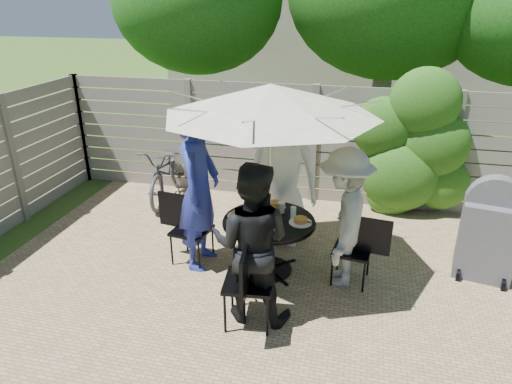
% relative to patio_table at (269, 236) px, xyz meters
% --- Properties ---
extents(backyard_envelope, '(60.00, 60.00, 5.00)m').
position_rel_patio_table_xyz_m(backyard_envelope, '(0.33, 9.48, 2.13)').
color(backyard_envelope, '#37561B').
rests_on(backyard_envelope, ground).
extents(patio_table, '(1.05, 1.05, 0.69)m').
position_rel_patio_table_xyz_m(patio_table, '(0.00, 0.00, 0.00)').
color(patio_table, black).
rests_on(patio_table, ground).
extents(umbrella, '(2.29, 2.29, 2.22)m').
position_rel_patio_table_xyz_m(umbrella, '(0.00, 0.00, 1.58)').
color(umbrella, silver).
rests_on(umbrella, ground).
extents(chair_back, '(0.46, 0.63, 0.85)m').
position_rel_patio_table_xyz_m(chair_back, '(-0.00, 0.96, -0.22)').
color(chair_back, black).
rests_on(chair_back, ground).
extents(person_back, '(0.92, 0.60, 1.88)m').
position_rel_patio_table_xyz_m(person_back, '(0.00, 0.83, 0.46)').
color(person_back, white).
rests_on(person_back, ground).
extents(chair_left, '(0.66, 0.48, 0.88)m').
position_rel_patio_table_xyz_m(chair_left, '(-0.96, 0.00, -0.21)').
color(chair_left, black).
rests_on(chair_left, ground).
extents(person_left, '(0.46, 0.71, 1.94)m').
position_rel_patio_table_xyz_m(person_left, '(-0.83, 0.00, 0.49)').
color(person_left, navy).
rests_on(person_left, ground).
extents(chair_front, '(0.52, 0.73, 0.98)m').
position_rel_patio_table_xyz_m(chair_front, '(0.00, -0.97, -0.18)').
color(chair_front, black).
rests_on(chair_front, ground).
extents(person_front, '(0.81, 0.63, 1.67)m').
position_rel_patio_table_xyz_m(person_front, '(-0.00, -0.83, 0.35)').
color(person_front, black).
rests_on(person_front, ground).
extents(chair_right, '(0.63, 0.46, 0.84)m').
position_rel_patio_table_xyz_m(chair_right, '(0.96, -0.00, -0.23)').
color(chair_right, black).
rests_on(chair_right, ground).
extents(person_right, '(0.59, 1.03, 1.60)m').
position_rel_patio_table_xyz_m(person_right, '(0.83, -0.00, 0.32)').
color(person_right, '#A3A39E').
rests_on(person_right, ground).
extents(plate_back, '(0.26, 0.26, 0.06)m').
position_rel_patio_table_xyz_m(plate_back, '(0.00, 0.36, 0.23)').
color(plate_back, white).
rests_on(plate_back, patio_table).
extents(plate_left, '(0.26, 0.26, 0.06)m').
position_rel_patio_table_xyz_m(plate_left, '(-0.36, 0.00, 0.23)').
color(plate_left, white).
rests_on(plate_left, patio_table).
extents(plate_front, '(0.26, 0.26, 0.06)m').
position_rel_patio_table_xyz_m(plate_front, '(-0.00, -0.36, 0.23)').
color(plate_front, white).
rests_on(plate_front, patio_table).
extents(plate_right, '(0.26, 0.26, 0.06)m').
position_rel_patio_table_xyz_m(plate_right, '(0.36, -0.00, 0.23)').
color(plate_right, white).
rests_on(plate_right, patio_table).
extents(glass_back, '(0.07, 0.07, 0.14)m').
position_rel_patio_table_xyz_m(glass_back, '(-0.10, 0.26, 0.28)').
color(glass_back, silver).
rests_on(glass_back, patio_table).
extents(glass_left, '(0.07, 0.07, 0.14)m').
position_rel_patio_table_xyz_m(glass_left, '(-0.26, -0.10, 0.28)').
color(glass_left, silver).
rests_on(glass_left, patio_table).
extents(glass_front, '(0.07, 0.07, 0.14)m').
position_rel_patio_table_xyz_m(glass_front, '(0.10, -0.26, 0.28)').
color(glass_front, silver).
rests_on(glass_front, patio_table).
extents(glass_right, '(0.07, 0.07, 0.14)m').
position_rel_patio_table_xyz_m(glass_right, '(0.26, 0.10, 0.28)').
color(glass_right, silver).
rests_on(glass_right, patio_table).
extents(syrup_jug, '(0.09, 0.09, 0.16)m').
position_rel_patio_table_xyz_m(syrup_jug, '(-0.06, 0.05, 0.29)').
color(syrup_jug, '#59280C').
rests_on(syrup_jug, patio_table).
extents(coffee_cup, '(0.08, 0.08, 0.12)m').
position_rel_patio_table_xyz_m(coffee_cup, '(0.10, 0.22, 0.27)').
color(coffee_cup, '#C6B293').
rests_on(coffee_cup, patio_table).
extents(bicycle, '(0.82, 1.77, 0.89)m').
position_rel_patio_table_xyz_m(bicycle, '(-2.04, 1.79, -0.03)').
color(bicycle, '#333338').
rests_on(bicycle, ground).
extents(bbq_grill, '(0.68, 0.57, 1.24)m').
position_rel_patio_table_xyz_m(bbq_grill, '(2.44, 0.50, 0.08)').
color(bbq_grill, '#525257').
rests_on(bbq_grill, ground).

